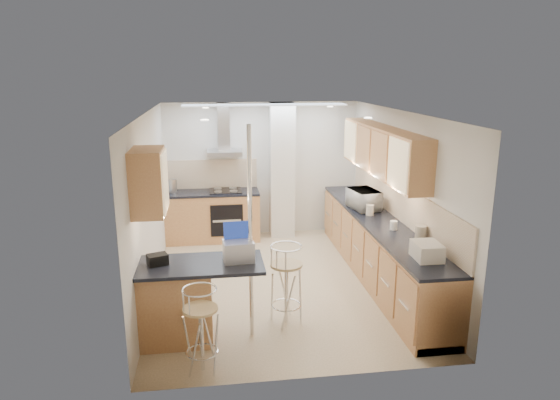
{
  "coord_description": "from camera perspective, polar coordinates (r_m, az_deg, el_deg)",
  "views": [
    {
      "loc": [
        -0.94,
        -6.81,
        3.06
      ],
      "look_at": [
        0.04,
        0.2,
        1.21
      ],
      "focal_mm": 32.0,
      "sensor_mm": 36.0,
      "label": 1
    }
  ],
  "objects": [
    {
      "name": "right_counter",
      "position": [
        7.68,
        11.12,
        -5.44
      ],
      "size": [
        0.63,
        4.4,
        0.92
      ],
      "color": "#B07146",
      "rests_on": "ground"
    },
    {
      "name": "laptop",
      "position": [
        5.74,
        -4.76,
        -5.84
      ],
      "size": [
        0.36,
        0.28,
        0.23
      ],
      "primitive_type": "cube",
      "rotation": [
        0.0,
        0.0,
        0.08
      ],
      "color": "#ACAEB5",
      "rests_on": "peninsula"
    },
    {
      "name": "jar_d",
      "position": [
        7.07,
        12.84,
        -2.84
      ],
      "size": [
        0.13,
        0.13,
        0.12
      ],
      "primitive_type": "cylinder",
      "rotation": [
        0.0,
        0.0,
        -0.3
      ],
      "color": "white",
      "rests_on": "right_counter"
    },
    {
      "name": "kettle",
      "position": [
        9.2,
        -12.19,
        1.6
      ],
      "size": [
        0.16,
        0.16,
        0.24
      ],
      "primitive_type": "cylinder",
      "color": "#B2B4B7",
      "rests_on": "back_counter"
    },
    {
      "name": "ground",
      "position": [
        7.52,
        -0.09,
        -9.39
      ],
      "size": [
        4.8,
        4.8,
        0.0
      ],
      "primitive_type": "plane",
      "color": "tan",
      "rests_on": "ground"
    },
    {
      "name": "bar_stool_end",
      "position": [
        6.21,
        0.71,
        -9.59
      ],
      "size": [
        0.59,
        0.59,
        1.02
      ],
      "primitive_type": null,
      "rotation": [
        0.0,
        0.0,
        0.77
      ],
      "color": "tan",
      "rests_on": "ground"
    },
    {
      "name": "bread_bin",
      "position": [
        6.08,
        16.45,
        -5.61
      ],
      "size": [
        0.3,
        0.38,
        0.2
      ],
      "primitive_type": "cube",
      "rotation": [
        0.0,
        0.0,
        -0.03
      ],
      "color": "beige",
      "rests_on": "right_counter"
    },
    {
      "name": "jar_c",
      "position": [
        6.65,
        15.78,
        -3.74
      ],
      "size": [
        0.16,
        0.16,
        0.21
      ],
      "primitive_type": "cylinder",
      "rotation": [
        0.0,
        0.0,
        -0.12
      ],
      "color": "#B9AB94",
      "rests_on": "right_counter"
    },
    {
      "name": "peninsula",
      "position": [
        5.95,
        -9.13,
        -11.33
      ],
      "size": [
        1.47,
        0.72,
        0.94
      ],
      "color": "#B07146",
      "rests_on": "ground"
    },
    {
      "name": "room_shell",
      "position": [
        7.45,
        1.99,
        2.85
      ],
      "size": [
        3.64,
        4.84,
        2.51
      ],
      "color": "silver",
      "rests_on": "ground"
    },
    {
      "name": "jar_a",
      "position": [
        7.7,
        10.23,
        -1.12
      ],
      "size": [
        0.14,
        0.14,
        0.16
      ],
      "primitive_type": "cylinder",
      "rotation": [
        0.0,
        0.0,
        -0.17
      ],
      "color": "beige",
      "rests_on": "right_counter"
    },
    {
      "name": "bag",
      "position": [
        5.8,
        -13.83,
        -6.61
      ],
      "size": [
        0.26,
        0.22,
        0.12
      ],
      "primitive_type": "cube",
      "rotation": [
        0.0,
        0.0,
        0.35
      ],
      "color": "black",
      "rests_on": "peninsula"
    },
    {
      "name": "back_counter",
      "position": [
        9.28,
        -7.7,
        -1.79
      ],
      "size": [
        1.7,
        0.63,
        0.92
      ],
      "color": "#B07146",
      "rests_on": "ground"
    },
    {
      "name": "bar_stool_near",
      "position": [
        5.37,
        -9.01,
        -14.41
      ],
      "size": [
        0.49,
        0.49,
        0.93
      ],
      "primitive_type": null,
      "rotation": [
        0.0,
        0.0,
        0.34
      ],
      "color": "tan",
      "rests_on": "ground"
    },
    {
      "name": "jar_b",
      "position": [
        8.08,
        10.2,
        -0.41
      ],
      "size": [
        0.13,
        0.13,
        0.15
      ],
      "primitive_type": "cylinder",
      "rotation": [
        0.0,
        0.0,
        -0.21
      ],
      "color": "beige",
      "rests_on": "right_counter"
    },
    {
      "name": "microwave",
      "position": [
        8.0,
        9.59,
        0.06
      ],
      "size": [
        0.48,
        0.62,
        0.31
      ],
      "primitive_type": "imported",
      "rotation": [
        0.0,
        0.0,
        1.75
      ],
      "color": "white",
      "rests_on": "right_counter"
    }
  ]
}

